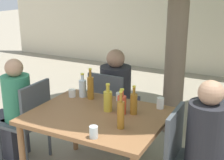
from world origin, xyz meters
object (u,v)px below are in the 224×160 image
object	(u,v)px
patio_chair_2	(110,104)
oil_cruet_3	(108,100)
drinking_glass_0	(72,93)
drinking_glass_3	(120,97)
soda_bottle_2	(122,104)
drinking_glass_1	(160,103)
amber_bottle_5	(121,114)
person_seated_0	(12,115)
amber_bottle_0	(134,103)
water_bottle_1	(83,88)
patio_chair_0	(29,117)
drinking_glass_2	(94,132)
amber_bottle_4	(90,87)
person_seated_2	(119,98)
dining_table_front	(98,122)
patio_chair_1	(186,156)

from	to	relation	value
patio_chair_2	oil_cruet_3	size ratio (longest dim) A/B	3.39
drinking_glass_0	drinking_glass_3	size ratio (longest dim) A/B	1.01
soda_bottle_2	drinking_glass_3	xyz separation A→B (m)	(-0.16, 0.29, -0.05)
oil_cruet_3	drinking_glass_1	size ratio (longest dim) A/B	2.49
amber_bottle_5	patio_chair_2	bearing A→B (deg)	122.55
person_seated_0	drinking_glass_1	bearing A→B (deg)	104.22
oil_cruet_3	amber_bottle_0	bearing A→B (deg)	10.24
drinking_glass_3	soda_bottle_2	bearing A→B (deg)	-60.88
patio_chair_2	amber_bottle_0	distance (m)	0.86
soda_bottle_2	amber_bottle_5	size ratio (longest dim) A/B	0.72
water_bottle_1	patio_chair_0	bearing A→B (deg)	-145.73
amber_bottle_0	oil_cruet_3	world-z (taller)	amber_bottle_0
oil_cruet_3	amber_bottle_5	size ratio (longest dim) A/B	0.82
amber_bottle_0	drinking_glass_2	distance (m)	0.59
soda_bottle_2	amber_bottle_5	bearing A→B (deg)	-66.12
amber_bottle_4	person_seated_2	bearing A→B (deg)	88.99
amber_bottle_0	person_seated_2	bearing A→B (deg)	124.24
water_bottle_1	oil_cruet_3	size ratio (longest dim) A/B	0.95
person_seated_0	oil_cruet_3	distance (m)	1.21
person_seated_0	person_seated_2	size ratio (longest dim) A/B	0.99
dining_table_front	drinking_glass_2	size ratio (longest dim) A/B	12.74
water_bottle_1	drinking_glass_0	xyz separation A→B (m)	(-0.10, -0.06, -0.06)
drinking_glass_2	drinking_glass_3	size ratio (longest dim) A/B	1.19
person_seated_0	person_seated_2	distance (m)	1.29
amber_bottle_4	drinking_glass_2	size ratio (longest dim) A/B	3.40
water_bottle_1	oil_cruet_3	bearing A→B (deg)	-27.26
amber_bottle_0	soda_bottle_2	size ratio (longest dim) A/B	1.14
person_seated_2	amber_bottle_0	distance (m)	1.03
person_seated_2	water_bottle_1	world-z (taller)	person_seated_2
person_seated_0	dining_table_front	bearing A→B (deg)	90.00
drinking_glass_1	dining_table_front	bearing A→B (deg)	-140.08
water_bottle_1	drinking_glass_1	distance (m)	0.85
patio_chair_0	amber_bottle_5	xyz separation A→B (m)	(1.18, -0.17, 0.34)
drinking_glass_0	dining_table_front	bearing A→B (deg)	-30.15
patio_chair_2	patio_chair_0	bearing A→B (deg)	50.24
amber_bottle_0	patio_chair_1	bearing A→B (deg)	-15.91
person_seated_2	amber_bottle_5	distance (m)	1.32
person_seated_0	drinking_glass_0	distance (m)	0.74
amber_bottle_0	drinking_glass_2	size ratio (longest dim) A/B	2.84
amber_bottle_0	drinking_glass_1	world-z (taller)	amber_bottle_0
patio_chair_0	amber_bottle_0	xyz separation A→B (m)	(1.16, 0.16, 0.32)
water_bottle_1	dining_table_front	bearing A→B (deg)	-41.79
patio_chair_0	patio_chair_1	bearing A→B (deg)	90.00
dining_table_front	drinking_glass_2	bearing A→B (deg)	-63.76
drinking_glass_3	drinking_glass_1	bearing A→B (deg)	-1.60
water_bottle_1	amber_bottle_5	distance (m)	0.85
dining_table_front	soda_bottle_2	distance (m)	0.29
person_seated_2	water_bottle_1	size ratio (longest dim) A/B	4.51
patio_chair_0	drinking_glass_2	size ratio (longest dim) A/B	9.48
soda_bottle_2	oil_cruet_3	distance (m)	0.14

